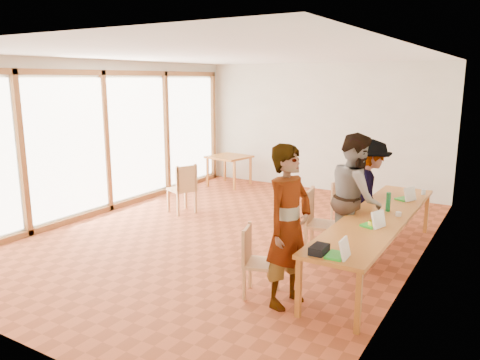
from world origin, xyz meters
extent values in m
plane|color=#AB4D29|center=(0.00, 0.00, 0.00)|extent=(8.00, 8.00, 0.00)
cube|color=beige|center=(0.00, 4.00, 1.50)|extent=(6.00, 0.10, 3.00)
cube|color=beige|center=(0.00, -4.00, 1.50)|extent=(6.00, 0.10, 3.00)
cube|color=beige|center=(3.00, 0.00, 1.50)|extent=(0.10, 8.00, 3.00)
cube|color=white|center=(-2.96, 0.00, 1.50)|extent=(0.10, 8.00, 3.00)
cube|color=white|center=(0.00, 0.00, 3.02)|extent=(6.00, 8.00, 0.04)
cube|color=#B26727|center=(2.50, -0.10, 0.72)|extent=(0.80, 4.00, 0.05)
cube|color=#B26727|center=(2.16, -2.04, 0.35)|extent=(0.06, 0.06, 0.70)
cube|color=#B26727|center=(2.16, 1.84, 0.35)|extent=(0.06, 0.06, 0.70)
cube|color=#B26727|center=(2.84, -2.04, 0.35)|extent=(0.06, 0.06, 0.70)
cube|color=#B26727|center=(2.84, 1.84, 0.35)|extent=(0.06, 0.06, 0.70)
cube|color=#B26727|center=(-2.09, 3.20, 0.72)|extent=(0.90, 0.90, 0.05)
cube|color=#B26727|center=(-2.48, 2.81, 0.35)|extent=(0.05, 0.05, 0.70)
cube|color=#B26727|center=(-2.48, 3.59, 0.35)|extent=(0.05, 0.05, 0.70)
cube|color=#B26727|center=(-1.70, 2.81, 0.35)|extent=(0.05, 0.05, 0.70)
cube|color=#B26727|center=(-1.70, 3.59, 0.35)|extent=(0.05, 0.05, 0.70)
cube|color=tan|center=(1.54, -1.78, 0.42)|extent=(0.52, 0.52, 0.04)
cube|color=tan|center=(1.37, -1.84, 0.65)|extent=(0.16, 0.40, 0.43)
cube|color=tan|center=(1.69, -0.13, 0.49)|extent=(0.54, 0.54, 0.05)
cube|color=tan|center=(1.48, -0.16, 0.76)|extent=(0.12, 0.48, 0.50)
cube|color=tan|center=(1.46, 1.53, 0.38)|extent=(0.38, 0.38, 0.04)
cube|color=tan|center=(1.29, 1.53, 0.60)|extent=(0.04, 0.37, 0.39)
cube|color=tan|center=(1.57, 2.31, 0.38)|extent=(0.46, 0.46, 0.04)
cube|color=tan|center=(1.40, 2.26, 0.59)|extent=(0.14, 0.37, 0.39)
cube|color=tan|center=(-1.59, 0.64, 0.47)|extent=(0.60, 0.60, 0.04)
cube|color=tan|center=(-1.39, 0.56, 0.74)|extent=(0.22, 0.44, 0.48)
imported|color=gray|center=(1.91, -1.80, 0.96)|extent=(0.59, 0.78, 1.93)
imported|color=gray|center=(2.13, -0.02, 0.94)|extent=(1.03, 1.13, 1.89)
imported|color=gray|center=(2.08, 0.93, 0.84)|extent=(1.00, 1.24, 1.68)
cube|color=green|center=(2.53, -1.90, 0.76)|extent=(0.20, 0.27, 0.03)
cube|color=white|center=(2.62, -1.90, 0.86)|extent=(0.09, 0.25, 0.22)
cube|color=green|center=(2.55, -0.63, 0.76)|extent=(0.27, 0.32, 0.03)
cube|color=white|center=(2.65, -0.66, 0.86)|extent=(0.15, 0.26, 0.23)
cube|color=green|center=(2.62, 1.00, 0.76)|extent=(0.28, 0.32, 0.03)
cube|color=white|center=(2.71, 0.96, 0.86)|extent=(0.17, 0.25, 0.22)
imported|color=yellow|center=(2.58, -0.68, 0.80)|extent=(0.15, 0.15, 0.09)
cylinder|color=#177338|center=(2.56, 0.19, 0.89)|extent=(0.07, 0.07, 0.28)
cylinder|color=silver|center=(2.81, 1.51, 0.80)|extent=(0.07, 0.07, 0.09)
cylinder|color=white|center=(2.75, 0.01, 0.78)|extent=(0.08, 0.08, 0.06)
cube|color=#D13251|center=(2.67, 1.31, 0.76)|extent=(0.05, 0.10, 0.01)
cube|color=black|center=(2.33, -1.90, 0.80)|extent=(0.16, 0.26, 0.09)
camera|label=1|loc=(4.11, -6.52, 2.64)|focal=35.00mm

